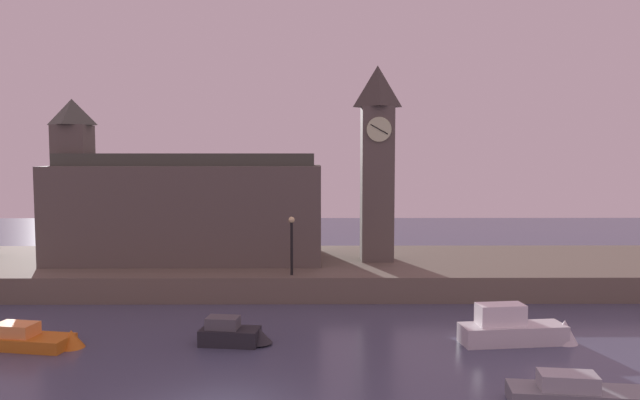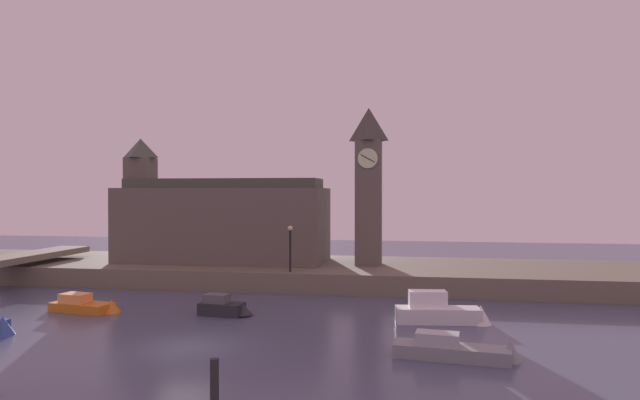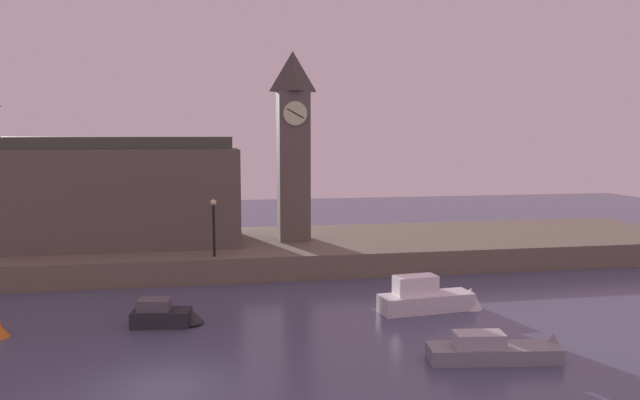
{
  "view_description": "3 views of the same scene",
  "coord_description": "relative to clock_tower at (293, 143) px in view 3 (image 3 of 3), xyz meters",
  "views": [
    {
      "loc": [
        3.19,
        -19.42,
        8.46
      ],
      "look_at": [
        3.41,
        16.52,
        5.72
      ],
      "focal_mm": 33.81,
      "sensor_mm": 36.0,
      "label": 1
    },
    {
      "loc": [
        10.38,
        -24.39,
        7.27
      ],
      "look_at": [
        3.97,
        15.0,
        6.78
      ],
      "focal_mm": 30.76,
      "sensor_mm": 36.0,
      "label": 2
    },
    {
      "loc": [
        1.7,
        -20.76,
        8.63
      ],
      "look_at": [
        8.25,
        15.73,
        4.64
      ],
      "focal_mm": 34.0,
      "sensor_mm": 36.0,
      "label": 3
    }
  ],
  "objects": [
    {
      "name": "boat_ferry_white",
      "position": [
        5.19,
        -12.92,
        -7.44
      ],
      "size": [
        5.46,
        1.95,
        1.9
      ],
      "color": "silver",
      "rests_on": "ground"
    },
    {
      "name": "ground_plane",
      "position": [
        -7.16,
        -19.86,
        -8.06
      ],
      "size": [
        120.0,
        120.0,
        0.0
      ],
      "primitive_type": "plane",
      "color": "#474C66"
    },
    {
      "name": "clock_tower",
      "position": [
        0.0,
        0.0,
        0.0
      ],
      "size": [
        2.27,
        2.31,
        12.67
      ],
      "color": "#5B544C",
      "rests_on": "far_embankment"
    },
    {
      "name": "boat_cruiser_grey",
      "position": [
        5.67,
        -19.68,
        -7.67
      ],
      "size": [
        5.76,
        2.03,
        1.44
      ],
      "color": "gray",
      "rests_on": "ground"
    },
    {
      "name": "far_embankment",
      "position": [
        -7.16,
        0.14,
        -7.31
      ],
      "size": [
        70.0,
        12.0,
        1.5
      ],
      "primitive_type": "cube",
      "color": "#6B6051",
      "rests_on": "ground"
    },
    {
      "name": "streetlamp",
      "position": [
        -5.39,
        -4.99,
        -4.41
      ],
      "size": [
        0.36,
        0.36,
        3.39
      ],
      "color": "black",
      "rests_on": "far_embankment"
    },
    {
      "name": "parliament_hall",
      "position": [
        -12.83,
        0.49,
        -3.09
      ],
      "size": [
        17.47,
        6.85,
        10.57
      ],
      "color": "#5B544C",
      "rests_on": "far_embankment"
    },
    {
      "name": "boat_barge_dark",
      "position": [
        -7.58,
        -13.0,
        -7.58
      ],
      "size": [
        3.33,
        1.64,
        1.24
      ],
      "color": "#232328",
      "rests_on": "ground"
    }
  ]
}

